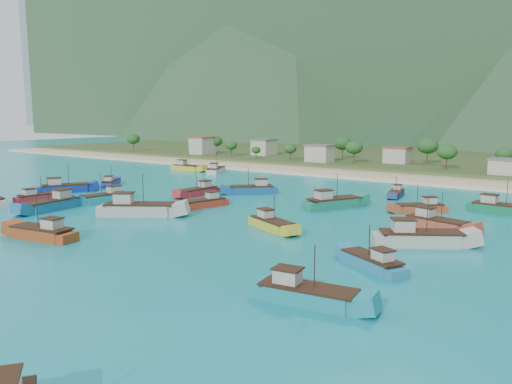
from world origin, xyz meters
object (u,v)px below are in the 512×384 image
Objects in this scene: boat_2 at (501,209)px; boat_20 at (373,264)px; boat_4 at (333,203)px; boat_12 at (43,234)px; boat_18 at (187,168)px; boat_9 at (111,183)px; boat_14 at (271,225)px; boat_21 at (106,198)px; boat_26 at (396,194)px; boat_13 at (419,239)px; boat_23 at (205,204)px; boat_5 at (138,210)px; boat_1 at (421,209)px; boat_30 at (53,205)px; boat_11 at (65,189)px; boat_15 at (306,296)px; boat_3 at (38,198)px; boat_17 at (199,192)px; boat_10 at (252,190)px; boat_31 at (436,224)px; boat_28 at (216,171)px.

boat_20 is at bearing -1.01° from boat_2.
boat_4 reaches higher than boat_12.
boat_9 is at bearing 10.04° from boat_18.
boat_21 is (-42.44, 0.03, 0.09)m from boat_14.
boat_26 is at bearing -127.52° from boat_21.
boat_13 reaches higher than boat_23.
boat_2 is 66.65m from boat_5.
boat_30 reaches higher than boat_1.
boat_11 is 47.15m from boat_12.
boat_23 reaches higher than boat_26.
boat_30 is (-17.73, -5.86, -0.18)m from boat_5.
boat_14 is 0.92× the size of boat_21.
boat_30 is (-57.55, -40.09, 0.27)m from boat_1.
boat_15 is at bearing -36.87° from boat_13.
boat_4 is 54.19m from boat_30.
boat_1 reaches higher than boat_3.
boat_30 is at bearing -106.33° from boat_5.
boat_3 is at bearing 50.86° from boat_17.
boat_10 reaches higher than boat_26.
boat_10 is at bearing 17.53° from boat_26.
boat_3 is 0.70× the size of boat_5.
boat_11 is 83.67m from boat_13.
boat_14 is 88.50m from boat_18.
boat_20 is (54.19, -28.18, -0.13)m from boat_17.
boat_11 is at bearing 43.02° from boat_12.
boat_31 reaches higher than boat_1.
boat_10 reaches higher than boat_9.
boat_30 is (-42.41, -33.72, -0.02)m from boat_4.
boat_1 is 0.72× the size of boat_13.
boat_20 is 46.90m from boat_23.
boat_15 is 0.96× the size of boat_28.
boat_18 is at bearing 65.54° from boat_9.
boat_1 is 48.20m from boat_17.
boat_13 is 1.40× the size of boat_26.
boat_18 is (-91.48, 77.45, 0.09)m from boat_15.
boat_30 is (15.43, -65.24, 0.11)m from boat_28.
boat_17 is 51.71m from boat_18.
boat_17 is at bearing -67.99° from boat_2.
boat_12 is (-37.68, -53.91, 0.16)m from boat_1.
boat_30 is at bearing -93.23° from boat_9.
boat_15 is 1.08× the size of boat_23.
boat_21 is at bearing -119.30° from boat_15.
boat_12 is (37.95, -27.99, -0.08)m from boat_11.
boat_4 is 21.85m from boat_26.
boat_1 is at bearing -144.05° from boat_21.
boat_28 reaches higher than boat_3.
boat_28 is 0.92× the size of boat_30.
boat_18 is (-15.36, 60.83, 0.23)m from boat_3.
boat_21 is 0.99× the size of boat_31.
boat_3 is 14.94m from boat_21.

